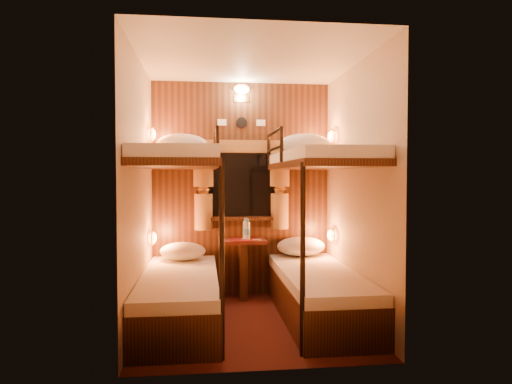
{
  "coord_description": "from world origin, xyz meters",
  "views": [
    {
      "loc": [
        -0.43,
        -4.13,
        1.35
      ],
      "look_at": [
        0.06,
        0.15,
        1.2
      ],
      "focal_mm": 32.0,
      "sensor_mm": 36.0,
      "label": 1
    }
  ],
  "objects": [
    {
      "name": "wall_front",
      "position": [
        0.0,
        -1.05,
        1.2
      ],
      "size": [
        2.4,
        0.0,
        2.4
      ],
      "primitive_type": "plane",
      "rotation": [
        -1.57,
        0.0,
        0.0
      ],
      "color": "#C6B293",
      "rests_on": "floor"
    },
    {
      "name": "back_fixtures",
      "position": [
        0.0,
        1.0,
        2.25
      ],
      "size": [
        0.54,
        0.09,
        0.48
      ],
      "color": "black",
      "rests_on": "back_panel"
    },
    {
      "name": "bottle_right",
      "position": [
        0.03,
        0.88,
        0.75
      ],
      "size": [
        0.07,
        0.07,
        0.23
      ],
      "rotation": [
        0.0,
        0.0,
        -0.09
      ],
      "color": "#99BFE5",
      "rests_on": "table"
    },
    {
      "name": "pillow_lower_left",
      "position": [
        -0.65,
        0.73,
        0.55
      ],
      "size": [
        0.48,
        0.34,
        0.19
      ],
      "primitive_type": "ellipsoid",
      "color": "silver",
      "rests_on": "bunk_left"
    },
    {
      "name": "sachet_b",
      "position": [
        0.02,
        0.86,
        0.65
      ],
      "size": [
        0.09,
        0.08,
        0.01
      ],
      "primitive_type": "cube",
      "rotation": [
        0.0,
        0.0,
        0.28
      ],
      "color": "silver",
      "rests_on": "table"
    },
    {
      "name": "curtains",
      "position": [
        0.0,
        0.97,
        1.26
      ],
      "size": [
        1.1,
        0.22,
        1.0
      ],
      "color": "olive",
      "rests_on": "back_panel"
    },
    {
      "name": "bottle_left",
      "position": [
        0.05,
        0.83,
        0.75
      ],
      "size": [
        0.07,
        0.07,
        0.23
      ],
      "rotation": [
        0.0,
        0.0,
        -0.33
      ],
      "color": "#99BFE5",
      "rests_on": "table"
    },
    {
      "name": "bunk_right",
      "position": [
        0.65,
        0.07,
        0.56
      ],
      "size": [
        0.72,
        1.9,
        1.82
      ],
      "color": "black",
      "rests_on": "floor"
    },
    {
      "name": "window",
      "position": [
        0.0,
        1.0,
        1.18
      ],
      "size": [
        1.0,
        0.12,
        0.79
      ],
      "color": "black",
      "rests_on": "back_panel"
    },
    {
      "name": "wall_back",
      "position": [
        0.0,
        1.05,
        1.2
      ],
      "size": [
        2.4,
        0.0,
        2.4
      ],
      "primitive_type": "plane",
      "rotation": [
        1.57,
        0.0,
        0.0
      ],
      "color": "#C6B293",
      "rests_on": "floor"
    },
    {
      "name": "pillow_upper_left",
      "position": [
        -0.65,
        0.69,
        1.69
      ],
      "size": [
        0.51,
        0.37,
        0.2
      ],
      "primitive_type": "ellipsoid",
      "color": "silver",
      "rests_on": "bunk_left"
    },
    {
      "name": "pillow_lower_right",
      "position": [
        0.65,
        0.84,
        0.56
      ],
      "size": [
        0.54,
        0.39,
        0.21
      ],
      "primitive_type": "ellipsoid",
      "color": "silver",
      "rests_on": "bunk_right"
    },
    {
      "name": "pillow_upper_right",
      "position": [
        0.65,
        0.67,
        1.69
      ],
      "size": [
        0.54,
        0.39,
        0.21
      ],
      "primitive_type": "ellipsoid",
      "color": "silver",
      "rests_on": "bunk_right"
    },
    {
      "name": "sachet_a",
      "position": [
        0.15,
        0.76,
        0.65
      ],
      "size": [
        0.09,
        0.07,
        0.01
      ],
      "primitive_type": "cube",
      "rotation": [
        0.0,
        0.0,
        0.03
      ],
      "color": "silver",
      "rests_on": "table"
    },
    {
      "name": "reading_lamps",
      "position": [
        -0.0,
        0.7,
        1.24
      ],
      "size": [
        2.0,
        0.2,
        1.25
      ],
      "color": "orange",
      "rests_on": "wall_left"
    },
    {
      "name": "bunk_left",
      "position": [
        -0.65,
        0.07,
        0.56
      ],
      "size": [
        0.72,
        1.9,
        1.82
      ],
      "color": "black",
      "rests_on": "floor"
    },
    {
      "name": "floor",
      "position": [
        0.0,
        0.0,
        0.0
      ],
      "size": [
        2.1,
        2.1,
        0.0
      ],
      "primitive_type": "plane",
      "color": "#3B1010",
      "rests_on": "ground"
    },
    {
      "name": "ceiling",
      "position": [
        0.0,
        0.0,
        2.4
      ],
      "size": [
        2.1,
        2.1,
        0.0
      ],
      "primitive_type": "plane",
      "rotation": [
        3.14,
        0.0,
        0.0
      ],
      "color": "silver",
      "rests_on": "wall_back"
    },
    {
      "name": "table",
      "position": [
        0.0,
        0.85,
        0.41
      ],
      "size": [
        0.5,
        0.34,
        0.66
      ],
      "color": "#5F2615",
      "rests_on": "floor"
    },
    {
      "name": "wall_right",
      "position": [
        1.0,
        0.0,
        1.2
      ],
      "size": [
        0.0,
        2.4,
        2.4
      ],
      "primitive_type": "plane",
      "rotation": [
        1.57,
        0.0,
        -1.57
      ],
      "color": "#C6B293",
      "rests_on": "floor"
    },
    {
      "name": "wall_left",
      "position": [
        -1.0,
        0.0,
        1.2
      ],
      "size": [
        0.0,
        2.4,
        2.4
      ],
      "primitive_type": "plane",
      "rotation": [
        1.57,
        0.0,
        1.57
      ],
      "color": "#C6B293",
      "rests_on": "floor"
    },
    {
      "name": "back_panel",
      "position": [
        0.0,
        1.04,
        1.2
      ],
      "size": [
        2.0,
        0.03,
        2.4
      ],
      "primitive_type": "cube",
      "color": "black",
      "rests_on": "floor"
    }
  ]
}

